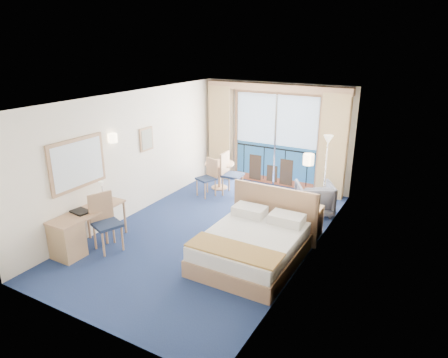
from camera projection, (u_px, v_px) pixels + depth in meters
floor at (213, 231)px, 8.15m from camera, size 6.50×6.50×0.00m
room_walls at (212, 147)px, 7.56m from camera, size 4.04×6.54×2.72m
balcony_door at (275, 143)px, 10.42m from camera, size 2.36×0.03×2.52m
curtain_left at (221, 133)px, 10.97m from camera, size 0.65×0.22×2.55m
curtain_right at (333, 147)px, 9.54m from camera, size 0.65×0.22×2.55m
pelmet at (276, 88)px, 9.85m from camera, size 3.80×0.25×0.18m
mirror at (78, 164)px, 7.31m from camera, size 0.05×1.25×0.95m
wall_print at (146, 139)px, 8.90m from camera, size 0.04×0.42×0.52m
sconce_left at (113, 138)px, 7.94m from camera, size 0.18×0.18×0.18m
sconce_right at (309, 159)px, 6.52m from camera, size 0.18×0.18×0.18m
bed at (253, 245)px, 7.00m from camera, size 1.72×2.04×1.08m
nightstand at (309, 221)px, 7.91m from camera, size 0.46×0.44×0.61m
phone at (308, 205)px, 7.81m from camera, size 0.18×0.15×0.07m
armchair at (314, 198)px, 8.89m from camera, size 1.06×1.07×0.72m
floor_lamp at (327, 154)px, 8.90m from camera, size 0.24×0.24×1.71m
desk at (72, 235)px, 7.16m from camera, size 0.52×1.51×0.71m
desk_chair at (105, 218)px, 7.32m from camera, size 0.60×0.59×1.06m
folder at (80, 212)px, 7.31m from camera, size 0.37×0.29×0.03m
desk_lamp at (102, 188)px, 7.64m from camera, size 0.11×0.11×0.42m
round_table at (219, 169)px, 10.36m from camera, size 0.76×0.76×0.69m
table_chair_a at (229, 171)px, 9.93m from camera, size 0.49×0.48×1.07m
table_chair_b at (209, 175)px, 9.89m from camera, size 0.52×0.52×0.93m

